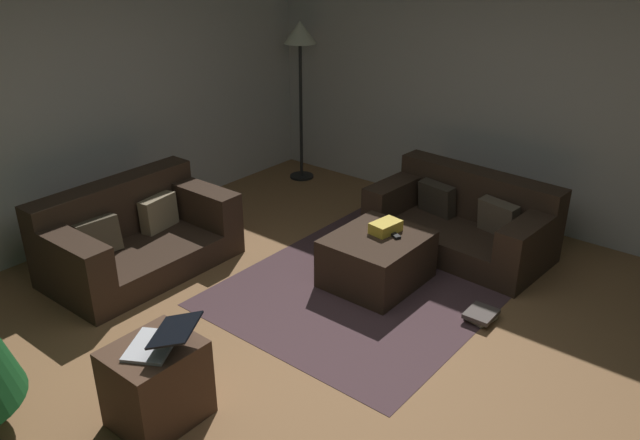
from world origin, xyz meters
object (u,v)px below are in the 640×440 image
ottoman (377,259)px  corner_lamp (300,45)px  laptop (160,340)px  couch_right (464,220)px  couch_left (134,236)px  side_table (157,384)px  tv_remote (394,234)px  book_stack (481,315)px  gift_box (386,227)px

ottoman → corner_lamp: 2.88m
laptop → couch_right: bearing=-5.0°
couch_left → couch_right: bearing=135.7°
ottoman → corner_lamp: bearing=54.9°
side_table → corner_lamp: 4.36m
ottoman → tv_remote: 0.26m
book_stack → corner_lamp: size_ratio=0.14×
couch_left → book_stack: size_ratio=6.17×
ottoman → gift_box: (0.11, -0.00, 0.26)m
couch_left → couch_right: 2.95m
gift_box → side_table: side_table is taller
laptop → corner_lamp: (3.62, 2.07, 0.96)m
laptop → couch_left: bearing=59.3°
ottoman → side_table: side_table is taller
tv_remote → ottoman: bearing=164.2°
corner_lamp → gift_box: bearing=-123.0°
book_stack → tv_remote: bearing=85.2°
couch_right → laptop: size_ratio=3.28×
gift_box → corner_lamp: corner_lamp is taller
couch_right → corner_lamp: bearing=-7.3°
side_table → book_stack: (2.20, -1.02, -0.22)m
ottoman → corner_lamp: corner_lamp is taller
book_stack → corner_lamp: corner_lamp is taller
couch_left → corner_lamp: bearing=-173.8°
couch_left → tv_remote: bearing=122.1°
tv_remote → laptop: bearing=-155.8°
gift_box → side_table: 2.30m
gift_box → book_stack: (-0.08, -0.94, -0.43)m
gift_box → corner_lamp: 2.72m
side_table → laptop: (0.03, -0.05, 0.32)m
laptop → corner_lamp: corner_lamp is taller
side_table → corner_lamp: (3.65, 2.02, 1.28)m
couch_right → ottoman: (-1.03, 0.26, -0.06)m
ottoman → gift_box: bearing=-1.8°
tv_remote → corner_lamp: corner_lamp is taller
gift_box → tv_remote: gift_box is taller
couch_left → book_stack: bearing=111.9°
couch_left → corner_lamp: corner_lamp is taller
laptop → book_stack: size_ratio=1.96×
ottoman → tv_remote: size_ratio=5.03×
tv_remote → laptop: laptop is taller
couch_left → corner_lamp: 2.88m
ottoman → tv_remote: bearing=-42.9°
book_stack → side_table: bearing=155.1°
couch_left → tv_remote: (1.20, -1.87, 0.15)m
ottoman → book_stack: 0.96m
side_table → couch_left: bearing=57.9°
tv_remote → book_stack: size_ratio=0.63×
gift_box → ottoman: bearing=178.2°
corner_lamp → couch_left: bearing=-173.2°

